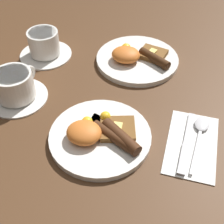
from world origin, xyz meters
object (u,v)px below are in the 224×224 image
object	(u,v)px
teacup_near	(15,87)
teacup_far	(44,45)
spoon	(201,129)
breakfast_plate_near	(100,134)
knife	(186,145)
breakfast_plate_far	(137,58)

from	to	relation	value
teacup_near	teacup_far	world-z (taller)	same
teacup_near	spoon	bearing A→B (deg)	-0.36
breakfast_plate_near	knife	distance (m)	0.19
knife	teacup_far	bearing A→B (deg)	63.02
spoon	teacup_far	bearing A→B (deg)	72.72
teacup_near	spoon	xyz separation A→B (m)	(0.47, -0.00, -0.03)
breakfast_plate_near	knife	size ratio (longest dim) A/B	1.26
breakfast_plate_far	teacup_near	bearing A→B (deg)	-139.17
knife	breakfast_plate_far	bearing A→B (deg)	33.47
breakfast_plate_far	teacup_near	xyz separation A→B (m)	(-0.27, -0.23, 0.02)
teacup_near	breakfast_plate_near	bearing A→B (deg)	-18.33
teacup_near	teacup_far	distance (m)	0.20
breakfast_plate_near	teacup_far	world-z (taller)	teacup_far
breakfast_plate_far	teacup_near	world-z (taller)	teacup_near
breakfast_plate_near	teacup_far	bearing A→B (deg)	131.89
knife	teacup_near	bearing A→B (deg)	85.60
breakfast_plate_far	spoon	bearing A→B (deg)	-49.77
teacup_far	knife	distance (m)	0.52
teacup_far	knife	world-z (taller)	teacup_far
teacup_far	teacup_near	bearing A→B (deg)	-88.35
spoon	knife	bearing A→B (deg)	158.10
teacup_near	spoon	world-z (taller)	teacup_near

